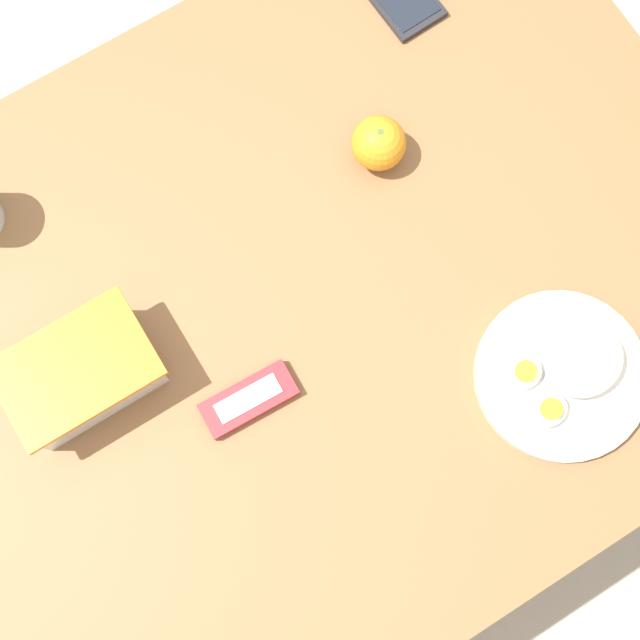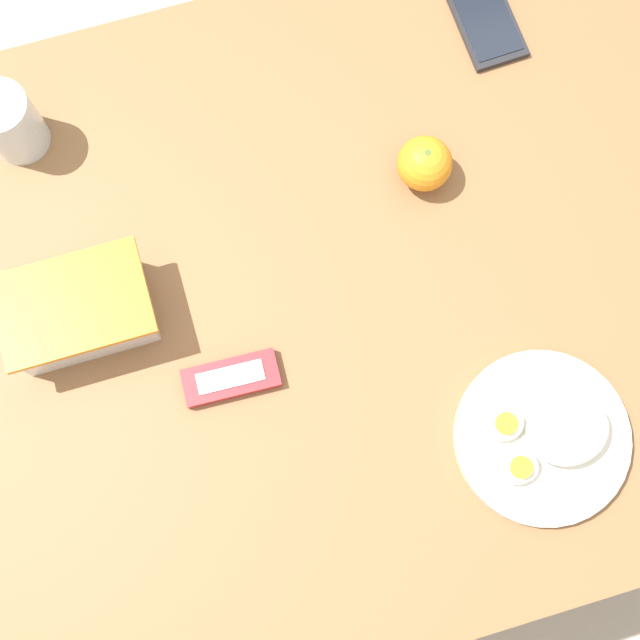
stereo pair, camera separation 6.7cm
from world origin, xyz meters
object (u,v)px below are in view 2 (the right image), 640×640
(candy_bar, at_px, (231,378))
(rice_plate, at_px, (546,436))
(orange_fruit, at_px, (425,164))
(cell_phone, at_px, (488,26))
(drinking_glass, at_px, (10,123))
(food_container, at_px, (81,312))

(candy_bar, bearing_deg, rice_plate, -26.97)
(orange_fruit, bearing_deg, candy_bar, -148.13)
(cell_phone, relative_size, drinking_glass, 1.22)
(candy_bar, height_order, cell_phone, candy_bar)
(food_container, distance_m, cell_phone, 0.69)
(rice_plate, height_order, drinking_glass, drinking_glass)
(food_container, height_order, cell_phone, food_container)
(rice_plate, xyz_separation_m, candy_bar, (-0.36, 0.18, -0.01))
(orange_fruit, height_order, rice_plate, orange_fruit)
(food_container, relative_size, orange_fruit, 2.54)
(rice_plate, relative_size, candy_bar, 1.78)
(food_container, height_order, candy_bar, food_container)
(food_container, relative_size, drinking_glass, 1.81)
(orange_fruit, distance_m, drinking_glass, 0.55)
(orange_fruit, relative_size, rice_plate, 0.33)
(orange_fruit, xyz_separation_m, cell_phone, (0.16, 0.18, -0.03))
(cell_phone, bearing_deg, orange_fruit, -130.29)
(orange_fruit, xyz_separation_m, candy_bar, (-0.32, -0.20, -0.03))
(rice_plate, bearing_deg, food_container, 148.89)
(rice_plate, relative_size, cell_phone, 1.76)
(food_container, bearing_deg, cell_phone, 21.71)
(food_container, bearing_deg, orange_fruit, 8.19)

